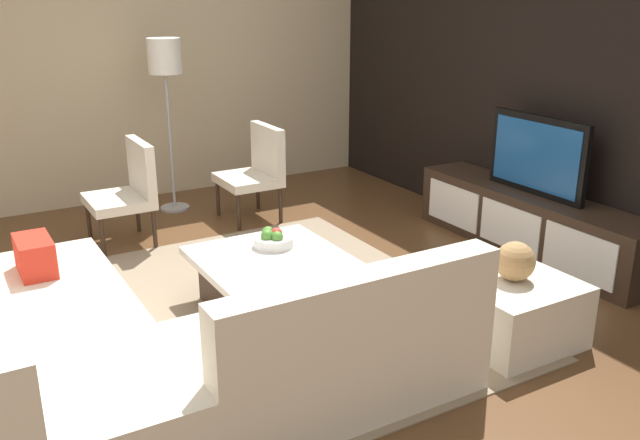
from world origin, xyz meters
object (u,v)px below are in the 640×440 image
at_px(floor_lamp, 165,68).
at_px(ottoman, 510,310).
at_px(fruit_bowl, 273,239).
at_px(coffee_table, 273,282).
at_px(decorative_ball, 515,261).
at_px(sectional_couch, 164,346).
at_px(accent_chair_far, 257,167).
at_px(accent_chair_near, 129,187).
at_px(media_console, 530,223).
at_px(television, 537,155).

relative_size(floor_lamp, ottoman, 2.34).
bearing_deg(floor_lamp, fruit_bowl, -1.43).
bearing_deg(floor_lamp, ottoman, 14.45).
xyz_separation_m(coffee_table, floor_lamp, (-2.48, 0.15, 1.16)).
bearing_deg(ottoman, decorative_ball, 0.00).
relative_size(ottoman, fruit_bowl, 2.50).
height_order(sectional_couch, accent_chair_far, accent_chair_far).
distance_m(ottoman, decorative_ball, 0.32).
distance_m(accent_chair_near, floor_lamp, 1.28).
bearing_deg(accent_chair_near, coffee_table, 12.52).
distance_m(media_console, accent_chair_near, 3.33).
xyz_separation_m(floor_lamp, fruit_bowl, (2.30, -0.06, -0.93)).
relative_size(accent_chair_near, decorative_ball, 3.61).
relative_size(television, sectional_couch, 0.40).
relative_size(sectional_couch, floor_lamp, 1.47).
height_order(sectional_couch, coffee_table, sectional_couch).
relative_size(sectional_couch, decorative_ball, 9.96).
distance_m(media_console, fruit_bowl, 2.23).
height_order(media_console, sectional_couch, sectional_couch).
distance_m(television, ottoman, 1.70).
bearing_deg(fruit_bowl, accent_chair_near, -160.80).
distance_m(sectional_couch, ottoman, 2.08).
distance_m(floor_lamp, fruit_bowl, 2.48).
xyz_separation_m(accent_chair_far, decorative_ball, (2.93, 0.32, 0.03)).
xyz_separation_m(television, fruit_bowl, (-0.28, -2.20, -0.38)).
relative_size(ottoman, decorative_ball, 2.91).
bearing_deg(fruit_bowl, floor_lamp, 178.57).
height_order(coffee_table, fruit_bowl, fruit_bowl).
height_order(television, decorative_ball, television).
distance_m(coffee_table, accent_chair_near, 1.85).
height_order(coffee_table, floor_lamp, floor_lamp).
bearing_deg(accent_chair_near, accent_chair_far, 91.00).
relative_size(accent_chair_near, fruit_bowl, 3.11).
distance_m(coffee_table, floor_lamp, 2.74).
distance_m(media_console, ottoman, 1.58).
bearing_deg(ottoman, television, 129.46).
bearing_deg(decorative_ball, media_console, 129.48).
xyz_separation_m(floor_lamp, accent_chair_far, (0.65, 0.60, -0.87)).
relative_size(coffee_table, accent_chair_far, 1.14).
height_order(accent_chair_far, decorative_ball, accent_chair_far).
relative_size(television, fruit_bowl, 3.41).
xyz_separation_m(accent_chair_near, fruit_bowl, (1.59, 0.55, -0.06)).
relative_size(media_console, floor_lamp, 1.36).
xyz_separation_m(media_console, accent_chair_near, (-1.87, -2.75, 0.24)).
xyz_separation_m(sectional_couch, ottoman, (0.49, 2.02, -0.08)).
height_order(television, sectional_couch, television).
bearing_deg(accent_chair_far, accent_chair_near, -90.05).
height_order(television, floor_lamp, floor_lamp).
height_order(accent_chair_near, fruit_bowl, accent_chair_near).
bearing_deg(accent_chair_near, fruit_bowl, 17.26).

